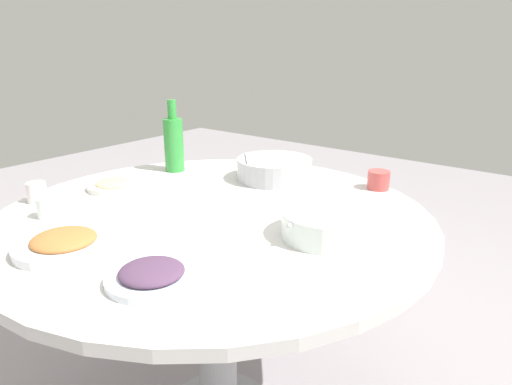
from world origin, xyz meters
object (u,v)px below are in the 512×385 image
at_px(dish_eggplant, 152,275).
at_px(tea_cup_near, 48,208).
at_px(green_bottle, 174,143).
at_px(tea_cup_side, 37,192).
at_px(soup_bowl, 328,225).
at_px(tea_cup_far, 379,180).
at_px(rice_bowl, 274,168).
at_px(dish_noodles, 115,185).
at_px(dish_tofu_braise, 64,243).
at_px(round_dining_table, 214,249).

height_order(dish_eggplant, tea_cup_near, tea_cup_near).
relative_size(green_bottle, tea_cup_side, 4.33).
height_order(soup_bowl, tea_cup_near, soup_bowl).
distance_m(soup_bowl, tea_cup_side, 0.95).
distance_m(green_bottle, tea_cup_far, 0.80).
bearing_deg(rice_bowl, dish_eggplant, 107.23).
height_order(dish_noodles, tea_cup_side, tea_cup_side).
xyz_separation_m(dish_tofu_braise, tea_cup_near, (0.25, -0.10, 0.01)).
distance_m(soup_bowl, tea_cup_near, 0.83).
bearing_deg(tea_cup_far, tea_cup_near, 52.63).
xyz_separation_m(dish_noodles, dish_tofu_braise, (-0.33, 0.39, 0.01)).
bearing_deg(green_bottle, round_dining_table, 149.88).
bearing_deg(round_dining_table, green_bottle, -30.12).
bearing_deg(dish_eggplant, soup_bowl, -111.76).
xyz_separation_m(tea_cup_near, tea_cup_side, (0.16, -0.05, 0.00)).
bearing_deg(green_bottle, tea_cup_near, 98.34).
height_order(tea_cup_far, tea_cup_side, same).
height_order(soup_bowl, dish_tofu_braise, soup_bowl).
distance_m(dish_tofu_braise, dish_eggplant, 0.30).
bearing_deg(rice_bowl, soup_bowl, 141.01).
xyz_separation_m(dish_tofu_braise, green_bottle, (0.34, -0.69, 0.10)).
height_order(rice_bowl, dish_noodles, rice_bowl).
bearing_deg(tea_cup_far, round_dining_table, 61.13).
xyz_separation_m(dish_noodles, tea_cup_near, (-0.08, 0.29, 0.02)).
xyz_separation_m(dish_noodles, dish_eggplant, (-0.63, 0.36, 0.00)).
bearing_deg(tea_cup_near, dish_eggplant, 172.99).
relative_size(dish_tofu_braise, green_bottle, 0.88).
height_order(tea_cup_near, tea_cup_far, tea_cup_far).
bearing_deg(dish_tofu_braise, green_bottle, -63.92).
relative_size(rice_bowl, dish_noodles, 1.48).
distance_m(rice_bowl, dish_tofu_braise, 0.84).
relative_size(dish_noodles, dish_eggplant, 0.93).
bearing_deg(rice_bowl, tea_cup_near, 67.75).
bearing_deg(tea_cup_side, green_bottle, -97.52).
height_order(round_dining_table, rice_bowl, rice_bowl).
bearing_deg(dish_tofu_braise, tea_cup_side, -19.99).
bearing_deg(green_bottle, dish_eggplant, 134.08).
bearing_deg(round_dining_table, rice_bowl, -81.11).
bearing_deg(dish_tofu_braise, tea_cup_far, -113.17).
xyz_separation_m(soup_bowl, dish_eggplant, (0.18, 0.46, -0.02)).
height_order(soup_bowl, dish_eggplant, soup_bowl).
height_order(round_dining_table, dish_eggplant, dish_eggplant).
bearing_deg(dish_eggplant, tea_cup_side, -9.55).
distance_m(dish_tofu_braise, green_bottle, 0.77).
distance_m(round_dining_table, green_bottle, 0.57).
bearing_deg(round_dining_table, tea_cup_side, 27.89).
bearing_deg(tea_cup_far, dish_eggplant, 83.19).
height_order(dish_tofu_braise, green_bottle, green_bottle).
height_order(round_dining_table, tea_cup_near, tea_cup_near).
xyz_separation_m(round_dining_table, tea_cup_near, (0.37, 0.33, 0.15)).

